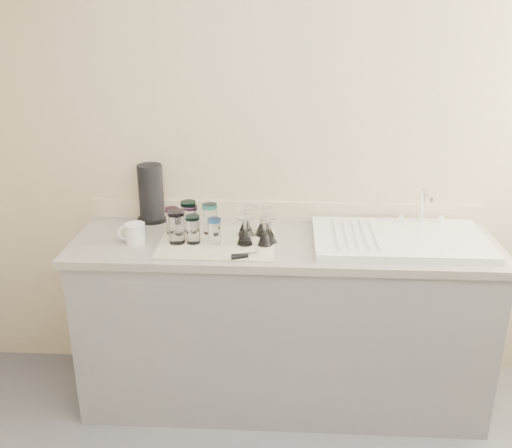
# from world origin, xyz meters

# --- Properties ---
(room_envelope) EXTENTS (3.54, 3.50, 2.52)m
(room_envelope) POSITION_xyz_m (0.00, 0.00, 1.56)
(room_envelope) COLOR #57575C
(room_envelope) RESTS_ON ground
(counter_unit) EXTENTS (2.06, 0.62, 0.90)m
(counter_unit) POSITION_xyz_m (0.00, 1.20, 0.45)
(counter_unit) COLOR slate
(counter_unit) RESTS_ON ground
(sink_unit) EXTENTS (0.82, 0.50, 0.22)m
(sink_unit) POSITION_xyz_m (0.55, 1.20, 0.92)
(sink_unit) COLOR white
(sink_unit) RESTS_ON counter_unit
(dish_towel) EXTENTS (0.55, 0.42, 0.01)m
(dish_towel) POSITION_xyz_m (-0.32, 1.14, 0.90)
(dish_towel) COLOR beige
(dish_towel) RESTS_ON counter_unit
(tumbler_teal) EXTENTS (0.07, 0.07, 0.13)m
(tumbler_teal) POSITION_xyz_m (-0.56, 1.25, 0.97)
(tumbler_teal) COLOR white
(tumbler_teal) RESTS_ON dish_towel
(tumbler_cyan) EXTENTS (0.07, 0.07, 0.13)m
(tumbler_cyan) POSITION_xyz_m (-0.47, 1.28, 0.97)
(tumbler_cyan) COLOR white
(tumbler_cyan) RESTS_ON dish_towel
(tumbler_purple) EXTENTS (0.08, 0.08, 0.15)m
(tumbler_purple) POSITION_xyz_m (-0.37, 1.26, 0.98)
(tumbler_purple) COLOR white
(tumbler_purple) RESTS_ON dish_towel
(tumbler_magenta) EXTENTS (0.08, 0.08, 0.16)m
(tumbler_magenta) POSITION_xyz_m (-0.51, 1.12, 0.99)
(tumbler_magenta) COLOR white
(tumbler_magenta) RESTS_ON dish_towel
(tumbler_blue) EXTENTS (0.07, 0.07, 0.14)m
(tumbler_blue) POSITION_xyz_m (-0.43, 1.13, 0.98)
(tumbler_blue) COLOR white
(tumbler_blue) RESTS_ON dish_towel
(tumbler_lavender) EXTENTS (0.06, 0.06, 0.13)m
(tumbler_lavender) POSITION_xyz_m (-0.33, 1.12, 0.97)
(tumbler_lavender) COLOR white
(tumbler_lavender) RESTS_ON dish_towel
(tumbler_extra) EXTENTS (0.08, 0.08, 0.15)m
(tumbler_extra) POSITION_xyz_m (-0.48, 1.29, 0.98)
(tumbler_extra) COLOR white
(tumbler_extra) RESTS_ON dish_towel
(goblet_back_left) EXTENTS (0.08, 0.08, 0.15)m
(goblet_back_left) POSITION_xyz_m (-0.19, 1.24, 0.96)
(goblet_back_left) COLOR white
(goblet_back_left) RESTS_ON dish_towel
(goblet_back_right) EXTENTS (0.09, 0.09, 0.15)m
(goblet_back_right) POSITION_xyz_m (-0.10, 1.24, 0.96)
(goblet_back_right) COLOR white
(goblet_back_right) RESTS_ON dish_towel
(goblet_front_left) EXTENTS (0.08, 0.08, 0.14)m
(goblet_front_left) POSITION_xyz_m (-0.19, 1.12, 0.95)
(goblet_front_left) COLOR white
(goblet_front_left) RESTS_ON dish_towel
(goblet_front_right) EXTENTS (0.07, 0.07, 0.12)m
(goblet_front_right) POSITION_xyz_m (-0.09, 1.12, 0.95)
(goblet_front_right) COLOR white
(goblet_front_right) RESTS_ON dish_towel
(goblet_extra) EXTENTS (0.07, 0.07, 0.13)m
(goblet_extra) POSITION_xyz_m (-0.07, 1.15, 0.95)
(goblet_extra) COLOR white
(goblet_extra) RESTS_ON dish_towel
(can_opener) EXTENTS (0.13, 0.07, 0.02)m
(can_opener) POSITION_xyz_m (-0.18, 0.97, 0.92)
(can_opener) COLOR silver
(can_opener) RESTS_ON dish_towel
(white_mug) EXTENTS (0.13, 0.10, 0.10)m
(white_mug) POSITION_xyz_m (-0.72, 1.12, 0.95)
(white_mug) COLOR white
(white_mug) RESTS_ON counter_unit
(paper_towel_roll) EXTENTS (0.16, 0.16, 0.30)m
(paper_towel_roll) POSITION_xyz_m (-0.70, 1.44, 1.05)
(paper_towel_roll) COLOR black
(paper_towel_roll) RESTS_ON counter_unit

